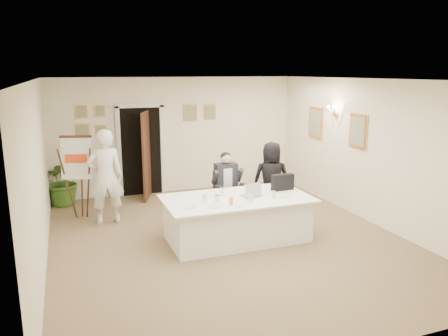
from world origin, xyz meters
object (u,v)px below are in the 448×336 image
at_px(laptop, 251,188).
at_px(laptop_bag, 283,182).
at_px(seated_man, 227,186).
at_px(paper_stack, 284,196).
at_px(flip_chart, 79,181).
at_px(potted_palm, 64,180).
at_px(conference_table, 237,218).
at_px(steel_jug, 217,198).
at_px(standing_woman, 271,179).
at_px(oj_glass, 231,201).
at_px(standing_man, 105,177).

distance_m(laptop, laptop_bag, 0.72).
relative_size(seated_man, paper_stack, 5.19).
height_order(flip_chart, potted_palm, flip_chart).
relative_size(conference_table, laptop_bag, 5.98).
distance_m(paper_stack, steel_jug, 1.21).
xyz_separation_m(seated_man, flip_chart, (-2.76, 1.08, 0.08)).
height_order(laptop, paper_stack, laptop).
bearing_deg(paper_stack, laptop_bag, 65.35).
bearing_deg(standing_woman, flip_chart, -0.00).
bearing_deg(standing_woman, steel_jug, 52.56).
distance_m(flip_chart, oj_glass, 3.42).
bearing_deg(paper_stack, oj_glass, -171.54).
xyz_separation_m(conference_table, seated_man, (0.21, 1.08, 0.30)).
height_order(seated_man, paper_stack, seated_man).
bearing_deg(oj_glass, flip_chart, 132.28).
bearing_deg(potted_palm, conference_table, -48.92).
height_order(standing_man, potted_palm, standing_man).
distance_m(conference_table, oj_glass, 0.63).
height_order(flip_chart, paper_stack, flip_chart).
bearing_deg(standing_man, steel_jug, 130.94).
distance_m(conference_table, paper_stack, 0.92).
height_order(flip_chart, standing_man, standing_man).
bearing_deg(paper_stack, standing_man, 146.80).
xyz_separation_m(potted_palm, oj_glass, (2.60, -3.64, 0.28)).
height_order(seated_man, potted_palm, seated_man).
relative_size(laptop_bag, steel_jug, 3.91).
bearing_deg(steel_jug, paper_stack, -5.13).
bearing_deg(conference_table, seated_man, 78.94).
height_order(conference_table, laptop_bag, laptop_bag).
bearing_deg(standing_man, flip_chart, -48.10).
distance_m(standing_woman, paper_stack, 1.23).
bearing_deg(laptop_bag, flip_chart, 147.19).
distance_m(seated_man, standing_woman, 0.94).
height_order(laptop, oj_glass, laptop).
xyz_separation_m(standing_woman, potted_palm, (-3.99, 2.30, -0.22)).
xyz_separation_m(conference_table, laptop, (0.27, 0.02, 0.52)).
xyz_separation_m(flip_chart, standing_woman, (3.69, -1.19, 0.00)).
xyz_separation_m(seated_man, oj_glass, (-0.46, -1.45, 0.14)).
distance_m(standing_man, potted_palm, 1.82).
bearing_deg(potted_palm, laptop_bag, -39.14).
bearing_deg(oj_glass, seated_man, 72.31).
distance_m(conference_table, laptop_bag, 1.12).
relative_size(laptop, oj_glass, 2.74).
distance_m(seated_man, flip_chart, 2.96).
bearing_deg(seated_man, standing_man, 151.94).
bearing_deg(laptop, standing_man, 132.12).
bearing_deg(standing_woman, laptop_bag, 95.89).
distance_m(flip_chart, laptop, 3.54).
bearing_deg(flip_chart, standing_woman, -17.85).
height_order(seated_man, standing_woman, standing_woman).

